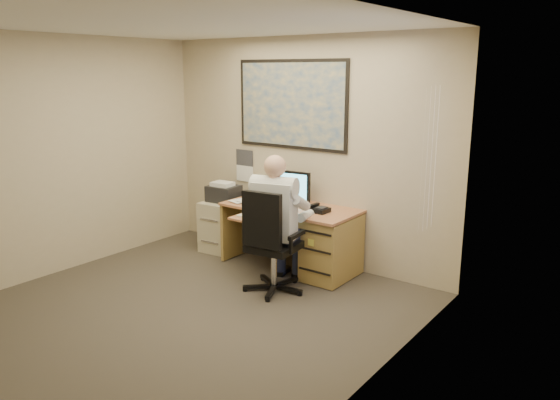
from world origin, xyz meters
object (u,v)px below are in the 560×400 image
Objects in this scene: filing_cabinet at (224,221)px; desk at (314,236)px; person at (276,224)px; office_chair at (271,262)px.

desk is at bearing -5.23° from filing_cabinet.
office_chair is at bearing -107.80° from person.
filing_cabinet is (-1.41, 0.02, -0.06)m from desk.
office_chair is 0.41m from person.
person is at bearing -94.75° from desk.
filing_cabinet is at bearing 139.64° from person.
person reaches higher than desk.
office_chair reaches higher than filing_cabinet.
desk is 1.43× the size of office_chair.
desk reaches higher than filing_cabinet.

